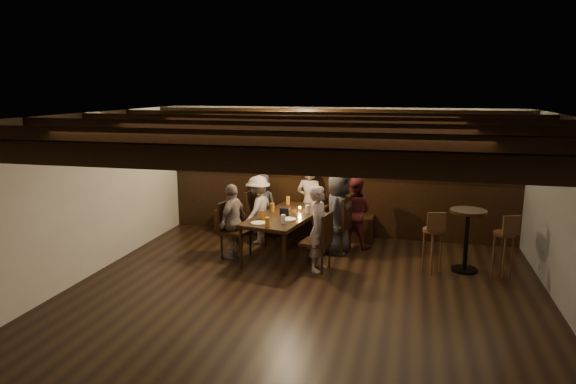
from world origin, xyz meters
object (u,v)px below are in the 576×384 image
(bar_stool_left, at_px, (432,250))
(high_top_table, at_px, (467,231))
(person_left_far, at_px, (233,221))
(person_right_near, at_px, (338,213))
(chair_right_far, at_px, (317,252))
(person_left_near, at_px, (258,209))
(person_bench_left, at_px, (262,205))
(person_bench_right, at_px, (354,212))
(chair_left_far, at_px, (235,241))
(chair_left_near, at_px, (260,227))
(bar_stool_right, at_px, (503,254))
(person_bench_centre, at_px, (310,202))
(person_right_far, at_px, (319,229))
(dining_table, at_px, (286,218))
(chair_right_near, at_px, (336,236))

(bar_stool_left, bearing_deg, high_top_table, 9.18)
(person_left_far, relative_size, person_right_near, 0.89)
(chair_right_far, distance_m, person_left_near, 1.75)
(person_bench_left, distance_m, person_left_far, 1.36)
(person_left_near, bearing_deg, person_left_far, 0.00)
(person_bench_right, bearing_deg, bar_stool_left, 152.02)
(chair_left_far, relative_size, chair_right_far, 1.03)
(chair_left_near, height_order, bar_stool_right, bar_stool_right)
(person_bench_right, distance_m, person_left_far, 2.13)
(person_bench_centre, xyz_separation_m, person_left_near, (-0.84, -0.46, -0.08))
(bar_stool_left, height_order, bar_stool_right, same)
(person_bench_centre, relative_size, person_right_far, 1.05)
(person_left_near, distance_m, bar_stool_right, 4.08)
(person_left_far, bearing_deg, chair_left_near, 178.08)
(chair_left_far, relative_size, person_left_far, 0.75)
(person_left_far, bearing_deg, chair_right_far, 90.00)
(person_bench_right, distance_m, person_right_near, 0.48)
(high_top_table, bearing_deg, dining_table, 178.29)
(dining_table, xyz_separation_m, bar_stool_left, (2.33, -0.29, -0.28))
(chair_right_near, relative_size, bar_stool_right, 1.01)
(chair_left_far, xyz_separation_m, person_bench_left, (0.06, 1.36, 0.31))
(dining_table, xyz_separation_m, person_right_far, (0.66, -0.58, 0.01))
(chair_right_far, height_order, person_bench_right, person_bench_right)
(chair_right_far, relative_size, person_bench_right, 0.72)
(chair_right_near, height_order, high_top_table, chair_right_near)
(chair_left_far, bearing_deg, person_right_far, 90.00)
(person_left_near, bearing_deg, chair_left_near, 90.00)
(dining_table, relative_size, chair_right_far, 2.20)
(person_bench_centre, bearing_deg, bar_stool_left, 158.62)
(person_bench_right, bearing_deg, high_top_table, 165.88)
(chair_left_far, relative_size, chair_right_near, 0.94)
(person_bench_centre, relative_size, person_left_near, 1.13)
(dining_table, xyz_separation_m, person_bench_right, (1.05, 0.73, -0.02))
(person_bench_centre, relative_size, bar_stool_right, 1.42)
(person_bench_right, bearing_deg, dining_table, 45.00)
(chair_right_far, relative_size, bar_stool_left, 0.93)
(person_bench_left, relative_size, high_top_table, 1.23)
(person_bench_centre, xyz_separation_m, high_top_table, (2.65, -1.12, -0.06))
(chair_left_far, distance_m, person_right_near, 1.77)
(person_bench_centre, height_order, person_left_far, person_bench_centre)
(chair_left_near, distance_m, chair_right_far, 1.70)
(person_left_near, height_order, person_right_far, person_right_far)
(person_bench_right, relative_size, high_top_table, 1.30)
(chair_left_far, bearing_deg, dining_table, 122.02)
(person_left_far, xyz_separation_m, person_right_near, (1.64, 0.62, 0.08))
(chair_right_far, xyz_separation_m, person_bench_right, (0.42, 1.30, 0.35))
(person_right_near, bearing_deg, dining_table, 120.96)
(dining_table, distance_m, bar_stool_left, 2.37)
(chair_right_near, xyz_separation_m, person_right_near, (0.03, -0.01, 0.39))
(person_bench_centre, relative_size, high_top_table, 1.44)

